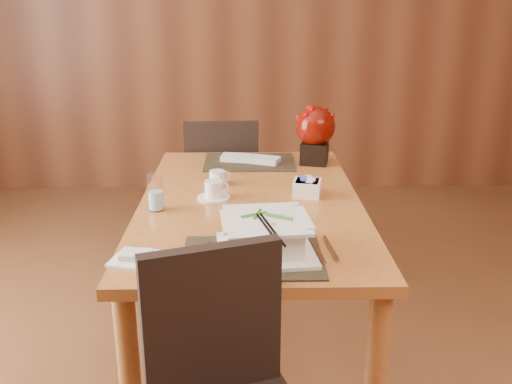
{
  "coord_description": "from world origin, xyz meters",
  "views": [
    {
      "loc": [
        -0.02,
        -1.61,
        1.55
      ],
      "look_at": [
        0.02,
        0.35,
        0.87
      ],
      "focal_mm": 40.0,
      "sensor_mm": 36.0,
      "label": 1
    }
  ],
  "objects_px": {
    "far_chair": "(222,185)",
    "sugar_caddy": "(307,188)",
    "coffee_cup": "(214,191)",
    "bread_plate": "(136,259)",
    "soup_setting": "(266,236)",
    "dining_table": "(251,221)",
    "berry_decor": "(315,131)",
    "creamer_jug": "(217,178)",
    "water_glass": "(156,193)"
  },
  "relations": [
    {
      "from": "water_glass",
      "to": "far_chair",
      "type": "xyz_separation_m",
      "value": [
        0.21,
        1.02,
        -0.31
      ]
    },
    {
      "from": "sugar_caddy",
      "to": "creamer_jug",
      "type": "bearing_deg",
      "value": 158.44
    },
    {
      "from": "dining_table",
      "to": "creamer_jug",
      "type": "distance_m",
      "value": 0.28
    },
    {
      "from": "far_chair",
      "to": "water_glass",
      "type": "bearing_deg",
      "value": 74.77
    },
    {
      "from": "sugar_caddy",
      "to": "far_chair",
      "type": "relative_size",
      "value": 0.12
    },
    {
      "from": "dining_table",
      "to": "berry_decor",
      "type": "height_order",
      "value": "berry_decor"
    },
    {
      "from": "bread_plate",
      "to": "dining_table",
      "type": "bearing_deg",
      "value": 56.52
    },
    {
      "from": "water_glass",
      "to": "berry_decor",
      "type": "bearing_deg",
      "value": 42.89
    },
    {
      "from": "berry_decor",
      "to": "bread_plate",
      "type": "relative_size",
      "value": 1.99
    },
    {
      "from": "dining_table",
      "to": "coffee_cup",
      "type": "relative_size",
      "value": 10.98
    },
    {
      "from": "dining_table",
      "to": "bread_plate",
      "type": "distance_m",
      "value": 0.68
    },
    {
      "from": "soup_setting",
      "to": "bread_plate",
      "type": "xyz_separation_m",
      "value": [
        -0.41,
        -0.04,
        -0.06
      ]
    },
    {
      "from": "soup_setting",
      "to": "far_chair",
      "type": "relative_size",
      "value": 0.37
    },
    {
      "from": "coffee_cup",
      "to": "far_chair",
      "type": "bearing_deg",
      "value": 90.3
    },
    {
      "from": "sugar_caddy",
      "to": "far_chair",
      "type": "xyz_separation_m",
      "value": [
        -0.39,
        0.86,
        -0.27
      ]
    },
    {
      "from": "water_glass",
      "to": "sugar_caddy",
      "type": "bearing_deg",
      "value": 14.62
    },
    {
      "from": "far_chair",
      "to": "berry_decor",
      "type": "bearing_deg",
      "value": 138.33
    },
    {
      "from": "coffee_cup",
      "to": "bread_plate",
      "type": "bearing_deg",
      "value": -110.69
    },
    {
      "from": "bread_plate",
      "to": "creamer_jug",
      "type": "bearing_deg",
      "value": 73.48
    },
    {
      "from": "soup_setting",
      "to": "coffee_cup",
      "type": "distance_m",
      "value": 0.57
    },
    {
      "from": "far_chair",
      "to": "creamer_jug",
      "type": "bearing_deg",
      "value": 87.47
    },
    {
      "from": "soup_setting",
      "to": "berry_decor",
      "type": "distance_m",
      "value": 1.09
    },
    {
      "from": "soup_setting",
      "to": "berry_decor",
      "type": "xyz_separation_m",
      "value": [
        0.28,
        1.05,
        0.1
      ]
    },
    {
      "from": "berry_decor",
      "to": "far_chair",
      "type": "xyz_separation_m",
      "value": [
        -0.48,
        0.38,
        -0.4
      ]
    },
    {
      "from": "coffee_cup",
      "to": "water_glass",
      "type": "bearing_deg",
      "value": -149.46
    },
    {
      "from": "far_chair",
      "to": "dining_table",
      "type": "bearing_deg",
      "value": 96.31
    },
    {
      "from": "soup_setting",
      "to": "coffee_cup",
      "type": "bearing_deg",
      "value": 104.38
    },
    {
      "from": "far_chair",
      "to": "bread_plate",
      "type": "bearing_deg",
      "value": 78.29
    },
    {
      "from": "soup_setting",
      "to": "water_glass",
      "type": "distance_m",
      "value": 0.58
    },
    {
      "from": "creamer_jug",
      "to": "soup_setting",
      "type": "bearing_deg",
      "value": -93.9
    },
    {
      "from": "dining_table",
      "to": "sugar_caddy",
      "type": "bearing_deg",
      "value": 11.08
    },
    {
      "from": "dining_table",
      "to": "coffee_cup",
      "type": "bearing_deg",
      "value": 173.9
    },
    {
      "from": "water_glass",
      "to": "far_chair",
      "type": "distance_m",
      "value": 1.09
    },
    {
      "from": "creamer_jug",
      "to": "bread_plate",
      "type": "bearing_deg",
      "value": -125.26
    },
    {
      "from": "coffee_cup",
      "to": "soup_setting",
      "type": "bearing_deg",
      "value": -69.77
    },
    {
      "from": "sugar_caddy",
      "to": "dining_table",
      "type": "bearing_deg",
      "value": -168.92
    },
    {
      "from": "soup_setting",
      "to": "creamer_jug",
      "type": "relative_size",
      "value": 3.73
    },
    {
      "from": "water_glass",
      "to": "soup_setting",
      "type": "bearing_deg",
      "value": -44.36
    },
    {
      "from": "dining_table",
      "to": "far_chair",
      "type": "height_order",
      "value": "far_chair"
    },
    {
      "from": "dining_table",
      "to": "berry_decor",
      "type": "xyz_separation_m",
      "value": [
        0.32,
        0.53,
        0.26
      ]
    },
    {
      "from": "creamer_jug",
      "to": "berry_decor",
      "type": "relative_size",
      "value": 0.31
    },
    {
      "from": "coffee_cup",
      "to": "sugar_caddy",
      "type": "relative_size",
      "value": 1.23
    },
    {
      "from": "berry_decor",
      "to": "soup_setting",
      "type": "bearing_deg",
      "value": -104.95
    },
    {
      "from": "far_chair",
      "to": "sugar_caddy",
      "type": "bearing_deg",
      "value": 111.05
    },
    {
      "from": "sugar_caddy",
      "to": "far_chair",
      "type": "height_order",
      "value": "far_chair"
    },
    {
      "from": "far_chair",
      "to": "soup_setting",
      "type": "bearing_deg",
      "value": 94.53
    },
    {
      "from": "berry_decor",
      "to": "sugar_caddy",
      "type": "bearing_deg",
      "value": -100.09
    },
    {
      "from": "dining_table",
      "to": "water_glass",
      "type": "relative_size",
      "value": 10.38
    },
    {
      "from": "soup_setting",
      "to": "bread_plate",
      "type": "bearing_deg",
      "value": -179.95
    },
    {
      "from": "soup_setting",
      "to": "bread_plate",
      "type": "relative_size",
      "value": 2.32
    }
  ]
}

